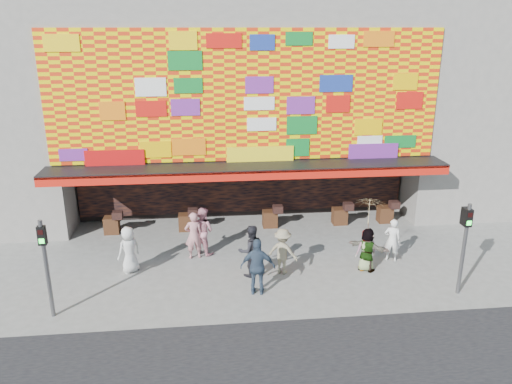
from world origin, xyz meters
TOP-DOWN VIEW (x-y plane):
  - ground at (0.00, 0.00)m, footprint 90.00×90.00m
  - shop_building at (0.00, 8.18)m, footprint 15.20×9.40m
  - neighbor_right at (13.00, 8.00)m, footprint 11.00×8.00m
  - signal_left at (-6.20, -1.50)m, footprint 0.22×0.20m
  - signal_right at (6.20, -1.50)m, footprint 0.22×0.20m
  - ped_a at (-4.31, 1.08)m, footprint 0.96×0.90m
  - ped_b at (-2.14, 1.95)m, footprint 0.70×0.52m
  - ped_c at (-0.21, 0.38)m, footprint 1.02×0.88m
  - ped_d at (0.87, 0.43)m, footprint 1.20×1.01m
  - ped_e at (-0.11, -0.86)m, footprint 1.15×0.63m
  - ped_f at (3.79, 0.32)m, footprint 1.42×1.25m
  - ped_g at (3.78, 0.36)m, footprint 0.79×0.56m
  - ped_h at (4.92, 0.98)m, footprint 0.67×0.55m
  - ped_i at (-1.81, 2.31)m, footprint 1.10×1.07m
  - parasol at (3.78, 0.36)m, footprint 1.21×1.23m

SIDE VIEW (x-z plane):
  - ground at x=0.00m, z-range 0.00..0.00m
  - ped_g at x=3.78m, z-range 0.00..1.50m
  - ped_f at x=3.79m, z-range 0.00..1.56m
  - ped_h at x=4.92m, z-range 0.00..1.58m
  - ped_d at x=0.87m, z-range 0.00..1.61m
  - ped_a at x=-4.31m, z-range 0.00..1.65m
  - ped_b at x=-2.14m, z-range 0.00..1.76m
  - ped_i at x=-1.81m, z-range 0.00..1.79m
  - ped_c at x=-0.21m, z-range 0.00..1.81m
  - ped_e at x=-0.11m, z-range 0.00..1.86m
  - signal_left at x=-6.20m, z-range 0.36..3.36m
  - signal_right at x=6.20m, z-range 0.36..3.36m
  - parasol at x=3.78m, z-range 1.22..3.08m
  - shop_building at x=0.00m, z-range 0.23..10.23m
  - neighbor_right at x=13.00m, z-range 0.00..12.00m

